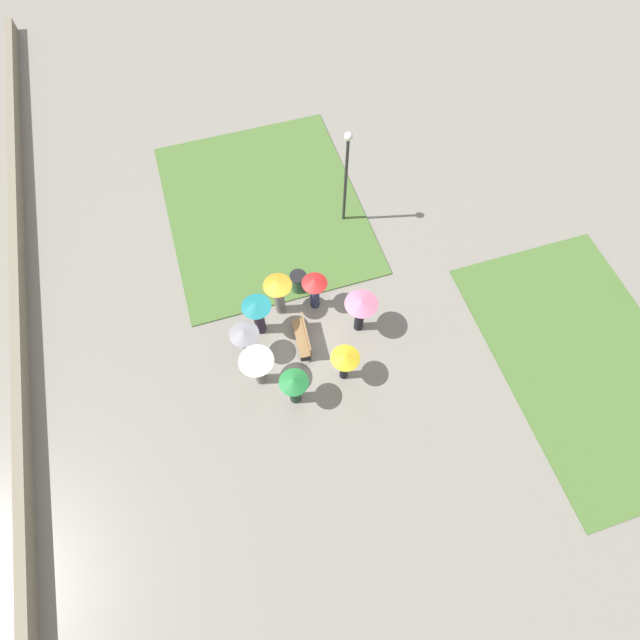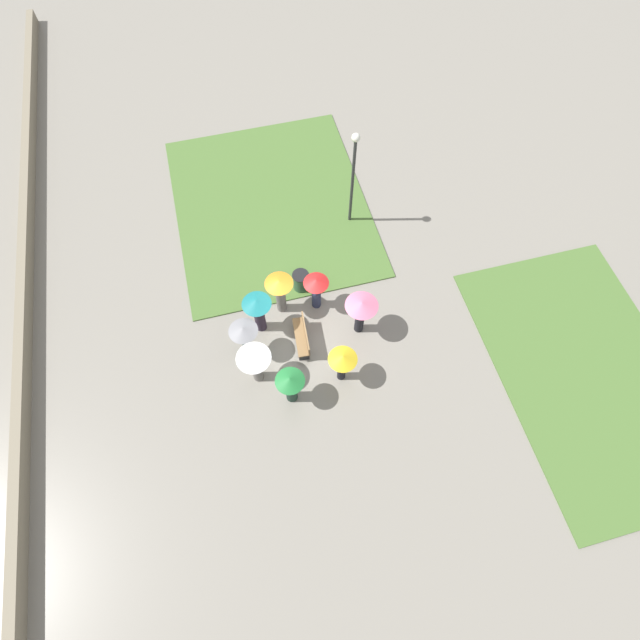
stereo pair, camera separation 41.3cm
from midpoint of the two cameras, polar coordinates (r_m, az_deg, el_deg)
The scene contains 15 objects.
ground_plane at distance 18.79m, azimuth -3.15°, elevation -0.73°, with size 90.00×90.00×0.00m, color gray.
lawn_patch_near at distance 22.20m, azimuth -6.96°, elevation 12.69°, with size 9.74×8.06×0.06m.
lawn_patch_far at distance 20.43m, azimuth 27.71°, elevation -4.24°, with size 10.18×6.26×0.06m.
parapet_wall at distance 20.19m, azimuth -31.49°, elevation -7.56°, with size 45.00×0.35×0.67m.
park_bench at distance 18.06m, azimuth -2.57°, elevation -1.94°, with size 1.61×0.54×0.90m.
lamp_post at distance 19.52m, azimuth 2.41°, elevation 16.95°, with size 0.32×0.32×4.55m.
trash_bin at distance 19.24m, azimuth -3.09°, elevation 4.33°, with size 0.64×0.64×0.90m.
crowd_person_teal at distance 17.68m, azimuth -7.83°, elevation 0.92°, with size 1.05×1.05×1.97m.
crowd_person_white at distance 16.81m, azimuth -7.88°, elevation -5.12°, with size 1.18×1.18×1.84m.
crowd_person_red at distance 18.20m, azimuth -1.27°, elevation 3.64°, with size 0.93×0.93×1.75m.
crowd_person_orange at distance 18.08m, azimuth -5.43°, elevation 3.18°, with size 1.03×1.03×1.93m.
crowd_person_green at distance 16.57m, azimuth -3.67°, elevation -7.58°, with size 0.99×0.99×1.74m.
crowd_person_yellow at distance 16.72m, azimuth 2.17°, elevation -4.65°, with size 0.99×0.99×1.74m.
crowd_person_pink at distance 17.55m, azimuth 4.01°, elevation 1.33°, with size 1.18×1.18×1.92m.
crowd_person_grey at distance 17.35m, azimuth -9.19°, elevation -2.12°, with size 1.02×1.02×1.78m.
Camera 1 is at (8.59, -1.81, 16.60)m, focal length 28.00 mm.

